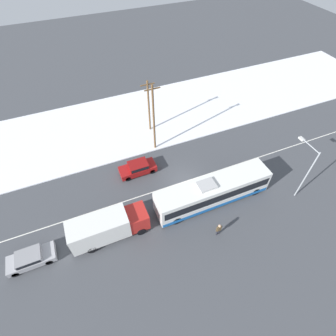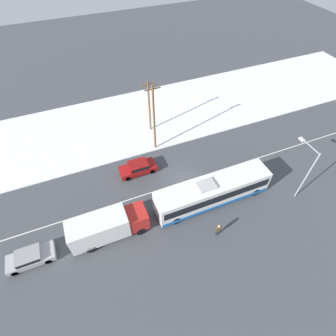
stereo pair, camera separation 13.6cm
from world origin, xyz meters
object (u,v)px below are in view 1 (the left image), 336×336
(sedan_car, at_px, (138,168))
(utility_pole_roadside, at_px, (154,118))
(streetlamp, at_px, (306,166))
(box_truck, at_px, (107,227))
(city_bus, at_px, (213,191))
(parked_car_near_truck, at_px, (30,258))
(utility_pole_snowlot, at_px, (149,106))
(pedestrian_at_stop, at_px, (219,229))

(sedan_car, height_order, utility_pole_roadside, utility_pole_roadside)
(streetlamp, bearing_deg, box_truck, 172.79)
(city_bus, height_order, box_truck, city_bus)
(parked_car_near_truck, bearing_deg, streetlamp, -5.64)
(box_truck, height_order, utility_pole_snowlot, utility_pole_snowlot)
(sedan_car, xyz_separation_m, utility_pole_snowlot, (4.01, 6.87, 3.09))
(pedestrian_at_stop, bearing_deg, utility_pole_snowlot, 91.94)
(box_truck, distance_m, utility_pole_snowlot, 16.57)
(pedestrian_at_stop, distance_m, utility_pole_roadside, 14.37)
(parked_car_near_truck, xyz_separation_m, utility_pole_roadside, (15.56, 9.75, 3.99))
(box_truck, bearing_deg, streetlamp, -7.21)
(city_bus, xyz_separation_m, utility_pole_roadside, (-2.67, 10.02, 3.15))
(parked_car_near_truck, height_order, utility_pole_roadside, utility_pole_roadside)
(city_bus, xyz_separation_m, sedan_car, (-5.99, 6.88, -0.75))
(pedestrian_at_stop, bearing_deg, streetlamp, 7.87)
(utility_pole_roadside, height_order, utility_pole_snowlot, utility_pole_roadside)
(streetlamp, height_order, utility_pole_snowlot, utility_pole_snowlot)
(sedan_car, xyz_separation_m, utility_pole_roadside, (3.32, 3.14, 3.91))
(pedestrian_at_stop, bearing_deg, parked_car_near_truck, 166.37)
(utility_pole_snowlot, bearing_deg, utility_pole_roadside, -100.43)
(parked_car_near_truck, distance_m, utility_pole_roadside, 18.80)
(pedestrian_at_stop, bearing_deg, utility_pole_roadside, 95.29)
(parked_car_near_truck, bearing_deg, utility_pole_roadside, 32.07)
(streetlamp, xyz_separation_m, utility_pole_roadside, (-11.50, 12.43, 0.47))
(sedan_car, relative_size, utility_pole_snowlot, 0.58)
(city_bus, xyz_separation_m, streetlamp, (8.83, -2.41, 2.68))
(sedan_car, distance_m, utility_pole_snowlot, 8.53)
(city_bus, bearing_deg, sedan_car, 131.06)
(utility_pole_roadside, bearing_deg, streetlamp, -47.22)
(sedan_car, distance_m, pedestrian_at_stop, 11.65)
(sedan_car, bearing_deg, city_bus, 131.06)
(box_truck, relative_size, pedestrian_at_stop, 4.27)
(parked_car_near_truck, relative_size, pedestrian_at_stop, 2.39)
(pedestrian_at_stop, xyz_separation_m, utility_pole_snowlot, (-0.59, 17.57, 2.83))
(utility_pole_roadside, relative_size, utility_pole_snowlot, 1.22)
(box_truck, distance_m, utility_pole_roadside, 13.38)
(box_truck, bearing_deg, pedestrian_at_stop, -22.01)
(parked_car_near_truck, bearing_deg, sedan_car, 28.38)
(parked_car_near_truck, height_order, pedestrian_at_stop, pedestrian_at_stop)
(box_truck, xyz_separation_m, pedestrian_at_stop, (9.74, -3.93, -0.58))
(city_bus, distance_m, box_truck, 11.13)
(city_bus, bearing_deg, pedestrian_at_stop, -110.04)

